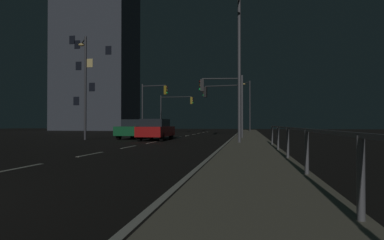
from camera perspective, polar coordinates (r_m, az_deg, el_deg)
ground_plane at (r=20.96m, az=-6.92°, el=-4.04°), size 112.00×112.00×0.00m
sidewalk_right at (r=20.03m, az=10.64°, el=-3.99°), size 2.51×77.00×0.14m
lane_markings_center at (r=24.32m, az=-4.48°, el=-3.57°), size 0.14×50.00×0.01m
lane_edge_line at (r=25.06m, az=7.12°, el=-3.48°), size 0.14×53.00×0.01m
car at (r=23.12m, az=-6.59°, el=-1.69°), size 1.88×4.43×1.57m
car_oncoming at (r=25.72m, az=-10.29°, el=-1.59°), size 1.84×4.41×1.57m
traffic_light_near_right at (r=28.70m, az=5.81°, el=3.94°), size 3.70×0.69×4.83m
traffic_light_mid_right at (r=42.81m, az=-3.08°, el=2.59°), size 4.68×0.35×5.17m
traffic_light_far_left at (r=24.65m, az=5.62°, el=4.78°), size 3.44×0.66×4.89m
traffic_light_overhead_east at (r=34.52m, az=-7.19°, el=3.79°), size 3.09×0.63×5.66m
street_lamp_corner at (r=46.96m, az=10.36°, el=3.44°), size 1.22×1.86×7.44m
street_lamp_far_end at (r=25.56m, az=-19.05°, el=7.18°), size 1.46×1.61×7.90m
street_lamp_mid_block at (r=18.37m, az=8.53°, el=11.70°), size 0.56×2.44×8.42m
barrier_fence at (r=8.76m, az=18.39°, el=-2.88°), size 0.09×16.43×0.98m
building_distant at (r=63.85m, az=-17.08°, el=10.27°), size 14.22×9.71×26.69m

